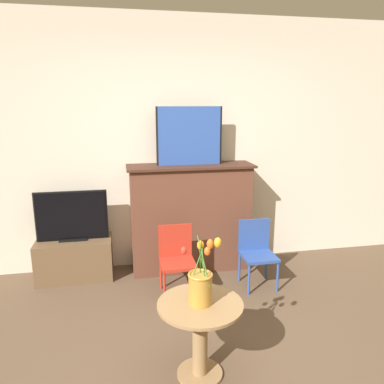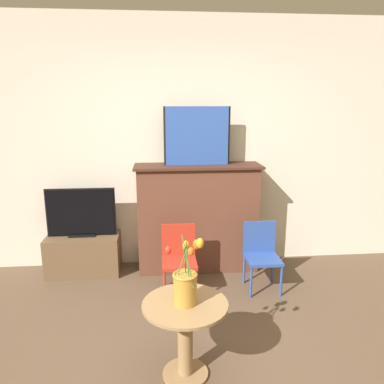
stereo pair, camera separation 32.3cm
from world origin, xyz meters
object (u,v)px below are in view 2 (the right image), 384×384
(tv_monitor, at_px, (81,213))
(chair_red, at_px, (179,255))
(vase_tulips, at_px, (186,283))
(painting, at_px, (197,136))
(chair_blue, at_px, (261,252))

(tv_monitor, relative_size, chair_red, 1.09)
(chair_red, relative_size, vase_tulips, 1.36)
(painting, distance_m, chair_blue, 1.35)
(painting, xyz_separation_m, chair_red, (-0.23, -0.53, -1.09))
(tv_monitor, height_order, vase_tulips, vase_tulips)
(painting, relative_size, chair_blue, 1.05)
(painting, distance_m, chair_red, 1.24)
(vase_tulips, bearing_deg, chair_blue, 54.83)
(painting, relative_size, vase_tulips, 1.43)
(tv_monitor, bearing_deg, vase_tulips, -59.63)
(vase_tulips, bearing_deg, chair_red, 89.05)
(chair_red, distance_m, chair_blue, 0.81)
(chair_red, bearing_deg, tv_monitor, 153.05)
(chair_blue, bearing_deg, vase_tulips, -125.17)
(painting, distance_m, tv_monitor, 1.47)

